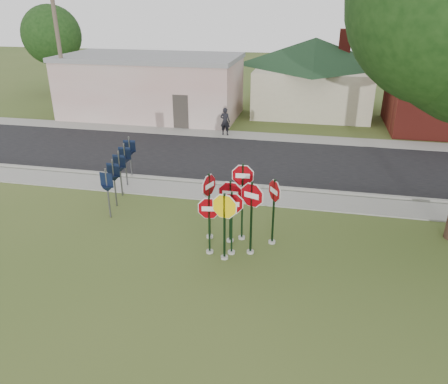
% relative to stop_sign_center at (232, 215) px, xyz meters
% --- Properties ---
extents(ground, '(120.00, 120.00, 0.00)m').
position_rel_stop_sign_center_xyz_m(ground, '(-0.04, -0.90, -1.40)').
color(ground, '#3B521E').
rests_on(ground, ground).
extents(sidewalk_near, '(60.00, 1.60, 0.06)m').
position_rel_stop_sign_center_xyz_m(sidewalk_near, '(-0.04, 4.60, -1.37)').
color(sidewalk_near, gray).
rests_on(sidewalk_near, ground).
extents(road, '(60.00, 7.00, 0.04)m').
position_rel_stop_sign_center_xyz_m(road, '(-0.04, 9.10, -1.38)').
color(road, black).
rests_on(road, ground).
extents(sidewalk_far, '(60.00, 1.60, 0.06)m').
position_rel_stop_sign_center_xyz_m(sidewalk_far, '(-0.04, 13.40, -1.37)').
color(sidewalk_far, gray).
rests_on(sidewalk_far, ground).
extents(curb, '(60.00, 0.20, 0.14)m').
position_rel_stop_sign_center_xyz_m(curb, '(-0.04, 5.60, -1.33)').
color(curb, gray).
rests_on(curb, ground).
extents(stop_sign_center, '(1.00, 0.24, 2.31)m').
position_rel_stop_sign_center_xyz_m(stop_sign_center, '(0.00, 0.00, 0.00)').
color(stop_sign_center, '#A19F96').
rests_on(stop_sign_center, ground).
extents(stop_sign_yellow, '(1.11, 0.24, 2.42)m').
position_rel_stop_sign_center_xyz_m(stop_sign_yellow, '(-0.16, -0.35, 0.08)').
color(stop_sign_yellow, '#A19F96').
rests_on(stop_sign_yellow, ground).
extents(stop_sign_left, '(0.99, 0.24, 2.13)m').
position_rel_stop_sign_center_xyz_m(stop_sign_left, '(-0.71, -0.11, -0.14)').
color(stop_sign_left, '#A19F96').
rests_on(stop_sign_left, ground).
extents(stop_sign_right, '(1.04, 0.42, 2.64)m').
position_rel_stop_sign_center_xyz_m(stop_sign_right, '(0.61, 0.16, 0.26)').
color(stop_sign_right, '#A19F96').
rests_on(stop_sign_right, ground).
extents(stop_sign_back_right, '(1.02, 0.24, 2.88)m').
position_rel_stop_sign_center_xyz_m(stop_sign_back_right, '(0.16, 1.03, 0.41)').
color(stop_sign_back_right, '#A19F96').
rests_on(stop_sign_back_right, ground).
extents(stop_sign_back_left, '(1.14, 0.24, 2.39)m').
position_rel_stop_sign_center_xyz_m(stop_sign_back_left, '(-0.19, 0.75, 0.08)').
color(stop_sign_back_left, '#A19F96').
rests_on(stop_sign_back_left, ground).
extents(stop_sign_far_right, '(0.58, 0.85, 2.46)m').
position_rel_stop_sign_center_xyz_m(stop_sign_far_right, '(1.24, 0.94, 0.11)').
color(stop_sign_far_right, '#A19F96').
rests_on(stop_sign_far_right, ground).
extents(stop_sign_far_left, '(0.37, 0.98, 2.51)m').
position_rel_stop_sign_center_xyz_m(stop_sign_far_left, '(-0.95, 0.87, 0.15)').
color(stop_sign_far_left, '#A19F96').
rests_on(stop_sign_far_left, ground).
extents(route_sign_row, '(1.43, 4.63, 2.00)m').
position_rel_stop_sign_center_xyz_m(route_sign_row, '(-5.44, 3.60, -0.17)').
color(route_sign_row, '#59595E').
rests_on(route_sign_row, ground).
extents(building_stucco, '(12.20, 6.20, 4.20)m').
position_rel_stop_sign_center_xyz_m(building_stucco, '(-9.04, 17.09, 0.75)').
color(building_stucco, beige).
rests_on(building_stucco, ground).
extents(building_house, '(11.60, 11.60, 6.20)m').
position_rel_stop_sign_center_xyz_m(building_house, '(1.96, 21.10, 2.25)').
color(building_house, '#BDB396').
rests_on(building_house, ground).
extents(utility_pole_near, '(2.20, 0.26, 9.50)m').
position_rel_stop_sign_center_xyz_m(utility_pole_near, '(-14.04, 14.30, 3.57)').
color(utility_pole_near, '#4C4233').
rests_on(utility_pole_near, ground).
extents(bg_tree_left, '(4.90, 4.90, 7.35)m').
position_rel_stop_sign_center_xyz_m(bg_tree_left, '(-20.04, 23.10, 3.48)').
color(bg_tree_left, black).
rests_on(bg_tree_left, ground).
extents(pedestrian, '(0.67, 0.49, 1.67)m').
position_rel_stop_sign_center_xyz_m(pedestrian, '(-2.97, 13.21, -0.50)').
color(pedestrian, black).
rests_on(pedestrian, sidewalk_far).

